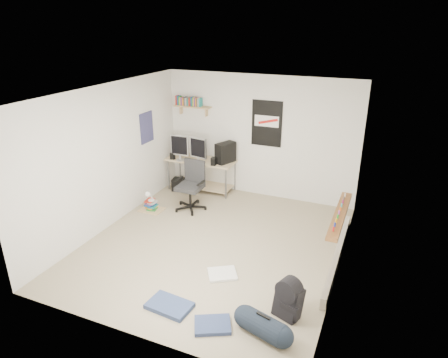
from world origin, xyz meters
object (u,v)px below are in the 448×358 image
at_px(desk, 202,174).
at_px(office_chair, 190,186).
at_px(duffel_bag, 263,326).
at_px(backpack, 288,302).
at_px(book_stack, 151,203).

height_order(desk, office_chair, office_chair).
distance_m(desk, duffel_bag, 4.48).
bearing_deg(duffel_bag, office_chair, 148.10).
xyz_separation_m(backpack, book_stack, (-3.21, 1.87, -0.05)).
relative_size(desk, book_stack, 3.72).
relative_size(duffel_bag, book_stack, 1.36).
relative_size(backpack, duffel_bag, 0.80).
relative_size(desk, duffel_bag, 2.74).
height_order(desk, book_stack, desk).
distance_m(office_chair, backpack, 3.38).
distance_m(backpack, book_stack, 3.71).
bearing_deg(backpack, desk, 151.19).
bearing_deg(office_chair, duffel_bag, -46.03).
height_order(office_chair, backpack, office_chair).
distance_m(backpack, duffel_bag, 0.50).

